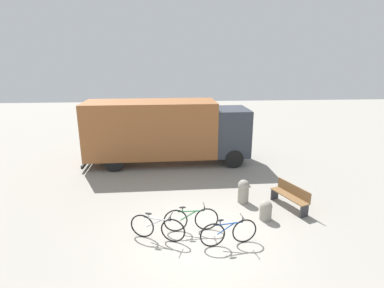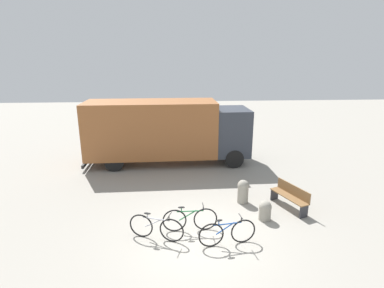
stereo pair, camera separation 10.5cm
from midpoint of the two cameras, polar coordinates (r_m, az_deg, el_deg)
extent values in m
plane|color=gray|center=(9.64, 1.34, -17.29)|extent=(60.00, 60.00, 0.00)
cube|color=#99592D|center=(15.35, -7.99, 2.92)|extent=(6.54, 2.44, 2.77)
cube|color=#333842|center=(15.72, 7.15, 2.49)|extent=(1.73, 2.28, 2.36)
cube|color=black|center=(16.29, -19.46, -2.92)|extent=(0.13, 2.23, 0.16)
cylinder|color=black|center=(16.99, 6.30, -0.57)|extent=(0.93, 0.29, 0.93)
cylinder|color=black|center=(15.10, 7.79, -2.76)|extent=(0.93, 0.29, 0.93)
cylinder|color=black|center=(16.87, -13.73, -1.06)|extent=(0.93, 0.29, 0.93)
cylinder|color=black|center=(14.97, -14.83, -3.34)|extent=(0.93, 0.29, 0.93)
cube|color=brown|center=(11.58, 17.77, -9.40)|extent=(0.96, 1.66, 0.04)
cube|color=brown|center=(11.62, 18.52, -8.34)|extent=(0.62, 1.53, 0.42)
cube|color=#2D2D33|center=(11.21, 20.34, -11.93)|extent=(0.34, 0.17, 0.46)
cube|color=#2D2D33|center=(12.19, 15.23, -9.14)|extent=(0.34, 0.17, 0.46)
torus|color=black|center=(9.57, -9.77, -15.13)|extent=(0.74, 0.29, 0.76)
torus|color=black|center=(9.25, -3.99, -16.10)|extent=(0.74, 0.29, 0.76)
cylinder|color=silver|center=(9.24, -7.00, -14.01)|extent=(0.80, 0.30, 0.04)
cylinder|color=silver|center=(9.34, -7.40, -14.71)|extent=(0.54, 0.21, 0.35)
cylinder|color=silver|center=(9.30, -8.60, -13.42)|extent=(0.03, 0.03, 0.13)
ellipsoid|color=black|center=(9.26, -8.62, -12.97)|extent=(0.24, 0.16, 0.05)
cylinder|color=black|center=(9.07, -4.49, -13.97)|extent=(0.03, 0.03, 0.16)
cylinder|color=black|center=(9.03, -4.50, -13.52)|extent=(0.16, 0.42, 0.02)
torus|color=black|center=(9.72, -3.46, -14.37)|extent=(0.76, 0.06, 0.76)
torus|color=black|center=(9.79, 2.46, -14.10)|extent=(0.76, 0.06, 0.76)
cylinder|color=#26723F|center=(9.59, -0.49, -12.68)|extent=(0.83, 0.06, 0.04)
cylinder|color=#26723F|center=(9.66, -0.94, -13.44)|extent=(0.56, 0.05, 0.35)
cylinder|color=#26723F|center=(9.55, -2.15, -12.42)|extent=(0.03, 0.03, 0.13)
ellipsoid|color=black|center=(9.51, -2.15, -11.98)|extent=(0.22, 0.10, 0.05)
cylinder|color=black|center=(9.60, 2.04, -12.13)|extent=(0.03, 0.03, 0.16)
cylinder|color=black|center=(9.56, 2.05, -11.71)|extent=(0.03, 0.44, 0.02)
torus|color=black|center=(9.04, 3.60, -16.93)|extent=(0.76, 0.16, 0.76)
torus|color=black|center=(9.33, 9.62, -16.00)|extent=(0.76, 0.16, 0.76)
cylinder|color=#1E4C9E|center=(9.01, 6.73, -14.84)|extent=(0.83, 0.16, 0.04)
cylinder|color=#1E4C9E|center=(9.07, 6.24, -15.69)|extent=(0.56, 0.12, 0.35)
cylinder|color=#1E4C9E|center=(8.91, 5.05, -14.74)|extent=(0.03, 0.03, 0.13)
ellipsoid|color=black|center=(8.86, 5.06, -14.28)|extent=(0.23, 0.12, 0.05)
cylinder|color=black|center=(9.11, 9.29, -14.01)|extent=(0.03, 0.03, 0.16)
cylinder|color=black|center=(9.07, 9.32, -13.57)|extent=(0.09, 0.44, 0.02)
cylinder|color=gray|center=(10.71, 13.54, -12.63)|extent=(0.41, 0.41, 0.47)
sphere|color=gray|center=(10.60, 13.63, -11.51)|extent=(0.43, 0.43, 0.43)
cylinder|color=gray|center=(11.65, 9.47, -9.33)|extent=(0.41, 0.41, 0.69)
sphere|color=gray|center=(11.51, 9.55, -7.77)|extent=(0.43, 0.43, 0.43)
camera|label=1|loc=(0.05, -90.23, -0.07)|focal=28.00mm
camera|label=2|loc=(0.05, 89.77, 0.07)|focal=28.00mm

